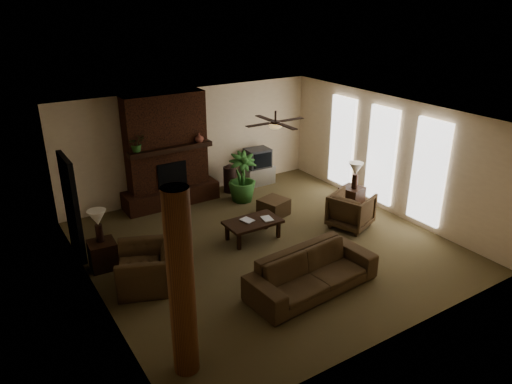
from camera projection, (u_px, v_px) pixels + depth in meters
room_shell at (267, 185)px, 9.70m from camera, size 7.00×7.00×7.00m
fireplace at (168, 160)px, 11.90m from camera, size 2.40×0.70×2.80m
windows at (381, 156)px, 11.58m from camera, size 0.08×3.65×2.35m
log_column at (181, 285)px, 6.36m from camera, size 0.36×0.36×2.80m
doorway at (72, 207)px, 9.53m from camera, size 0.10×1.00×2.10m
ceiling_fan at (275, 124)px, 9.69m from camera, size 1.35×1.35×0.37m
sofa at (312, 266)px, 8.56m from camera, size 2.51×0.91×0.96m
armchair_left at (145, 261)px, 8.67m from camera, size 1.10×1.33×1.00m
armchair_right at (351, 209)px, 10.91m from camera, size 1.06×1.09×0.89m
coffee_table at (253, 223)px, 10.39m from camera, size 1.20×0.70×0.43m
ottoman at (274, 207)px, 11.60m from camera, size 0.74×0.74×0.40m
tv_stand at (258, 175)px, 13.49m from camera, size 0.85×0.50×0.50m
tv at (258, 158)px, 13.27m from camera, size 0.68×0.56×0.52m
floor_vase at (230, 177)px, 12.86m from camera, size 0.34×0.34×0.77m
floor_plant at (242, 188)px, 12.33m from camera, size 0.95×1.39×0.71m
side_table_left at (103, 255)px, 9.34m from camera, size 0.53×0.53×0.55m
lamp_left at (98, 220)px, 9.10m from camera, size 0.42×0.42×0.65m
side_table_right at (352, 198)px, 11.93m from camera, size 0.62×0.62×0.55m
lamp_right at (356, 171)px, 11.63m from camera, size 0.38×0.38×0.65m
mantel_plant at (136, 145)px, 11.12m from camera, size 0.40×0.44×0.33m
mantel_vase at (199, 138)px, 11.85m from camera, size 0.27×0.28×0.22m
book_a at (244, 216)px, 10.24m from camera, size 0.22×0.08×0.29m
book_b at (263, 214)px, 10.35m from camera, size 0.21×0.06×0.29m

